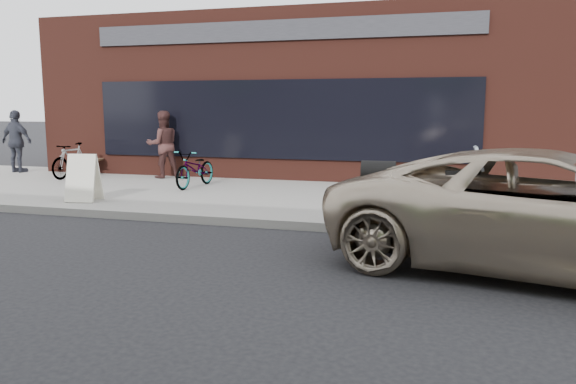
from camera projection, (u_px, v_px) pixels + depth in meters
name	position (u px, v px, depth m)	size (l,w,h in m)	color
ground	(202.00, 318.00, 5.43)	(120.00, 120.00, 0.00)	black
near_sidewalk	(338.00, 198.00, 12.07)	(44.00, 6.00, 0.15)	gray
storefront	(320.00, 100.00, 18.92)	(14.00, 10.07, 4.50)	#4C2018
motorcycle	(419.00, 201.00, 8.37)	(2.32, 0.80, 1.47)	black
minivan	(554.00, 212.00, 6.84)	(2.50, 5.43, 1.51)	#BAA991
bicycle_front	(196.00, 169.00, 13.16)	(0.58, 1.65, 0.87)	gray
bicycle_rear	(73.00, 161.00, 14.84)	(0.44, 1.54, 0.93)	gray
sandwich_sign	(84.00, 178.00, 11.21)	(0.66, 0.62, 0.94)	white
cafe_table	(89.00, 160.00, 15.67)	(0.77, 0.77, 0.44)	black
cafe_patron_left	(163.00, 145.00, 14.81)	(0.86, 0.67, 1.77)	#492926
cafe_patron_right	(17.00, 141.00, 16.07)	(1.04, 0.43, 1.78)	#373A46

